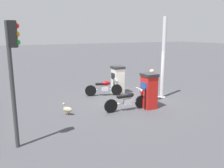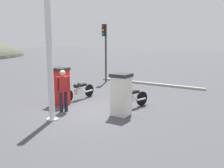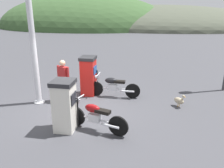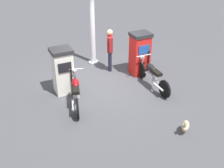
# 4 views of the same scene
# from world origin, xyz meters

# --- Properties ---
(ground_plane) EXTENTS (120.00, 120.00, 0.00)m
(ground_plane) POSITION_xyz_m (0.00, 0.00, 0.00)
(ground_plane) COLOR #424247
(fuel_pump_near) EXTENTS (0.67, 0.68, 1.53)m
(fuel_pump_near) POSITION_xyz_m (0.01, -1.46, 0.78)
(fuel_pump_near) COLOR silver
(fuel_pump_near) RESTS_ON ground
(fuel_pump_far) EXTENTS (0.65, 0.71, 1.58)m
(fuel_pump_far) POSITION_xyz_m (0.01, 1.46, 0.80)
(fuel_pump_far) COLOR red
(fuel_pump_far) RESTS_ON ground
(motorcycle_near_pump) EXTENTS (1.93, 0.85, 0.94)m
(motorcycle_near_pump) POSITION_xyz_m (0.88, -1.36, 0.46)
(motorcycle_near_pump) COLOR black
(motorcycle_near_pump) RESTS_ON ground
(motorcycle_far_pump) EXTENTS (2.09, 0.56, 0.93)m
(motorcycle_far_pump) POSITION_xyz_m (1.04, 1.31, 0.45)
(motorcycle_far_pump) COLOR black
(motorcycle_far_pump) RESTS_ON ground
(attendant_person) EXTENTS (0.56, 0.33, 1.60)m
(attendant_person) POSITION_xyz_m (-0.74, 0.62, 0.92)
(attendant_person) COLOR #1E1E2D
(attendant_person) RESTS_ON ground
(wandering_duck) EXTENTS (0.43, 0.44, 0.51)m
(wandering_duck) POSITION_xyz_m (3.53, 0.69, 0.24)
(wandering_duck) COLOR tan
(wandering_duck) RESTS_ON ground
(canopy_support_pole) EXTENTS (0.40, 0.40, 4.12)m
(canopy_support_pole) POSITION_xyz_m (-1.65, 0.33, 1.98)
(canopy_support_pole) COLOR silver
(canopy_support_pole) RESTS_ON ground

